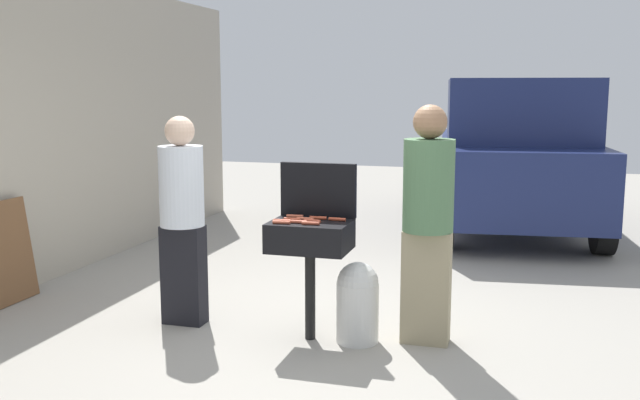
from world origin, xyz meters
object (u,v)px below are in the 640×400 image
(hot_dog_0, at_px, (305,219))
(hot_dog_4, at_px, (292,219))
(person_right, at_px, (428,216))
(bbq_grill, at_px, (310,240))
(hot_dog_1, at_px, (312,221))
(hot_dog_2, at_px, (281,222))
(parked_minivan, at_px, (513,153))
(hot_dog_9, at_px, (337,219))
(hot_dog_3, at_px, (295,216))
(hot_dog_7, at_px, (318,218))
(propane_tank, at_px, (358,301))
(hot_dog_6, at_px, (298,222))
(person_left, at_px, (182,213))
(hot_dog_5, at_px, (311,223))
(hot_dog_8, at_px, (282,221))

(hot_dog_0, distance_m, hot_dog_4, 0.10)
(person_right, bearing_deg, bbq_grill, 6.89)
(hot_dog_1, bearing_deg, bbq_grill, 131.92)
(hot_dog_2, height_order, parked_minivan, parked_minivan)
(hot_dog_0, height_order, hot_dog_4, same)
(hot_dog_9, bearing_deg, bbq_grill, -155.71)
(hot_dog_3, xyz_separation_m, hot_dog_7, (0.19, -0.02, 0.00))
(hot_dog_4, height_order, propane_tank, hot_dog_4)
(hot_dog_6, height_order, propane_tank, hot_dog_6)
(hot_dog_9, relative_size, person_left, 0.08)
(hot_dog_6, bearing_deg, hot_dog_5, -17.07)
(person_right, bearing_deg, hot_dog_9, 2.95)
(hot_dog_5, bearing_deg, hot_dog_4, 147.29)
(hot_dog_9, height_order, parked_minivan, parked_minivan)
(propane_tank, bearing_deg, hot_dog_4, -174.86)
(hot_dog_7, distance_m, hot_dog_9, 0.15)
(person_right, bearing_deg, parked_minivan, -100.39)
(hot_dog_2, height_order, hot_dog_7, same)
(hot_dog_8, bearing_deg, hot_dog_7, 39.98)
(hot_dog_4, xyz_separation_m, hot_dog_8, (-0.05, -0.08, 0.00))
(hot_dog_8, relative_size, propane_tank, 0.21)
(parked_minivan, bearing_deg, hot_dog_9, 70.02)
(bbq_grill, distance_m, parked_minivan, 5.19)
(hot_dog_6, distance_m, propane_tank, 0.75)
(hot_dog_8, height_order, hot_dog_9, same)
(hot_dog_3, bearing_deg, hot_dog_9, -5.50)
(hot_dog_5, height_order, person_right, person_right)
(hot_dog_7, height_order, parked_minivan, parked_minivan)
(hot_dog_2, xyz_separation_m, person_left, (-0.92, 0.22, -0.01))
(hot_dog_5, relative_size, person_left, 0.08)
(hot_dog_7, bearing_deg, hot_dog_5, -87.78)
(hot_dog_2, relative_size, hot_dog_3, 1.00)
(hot_dog_5, distance_m, parked_minivan, 5.29)
(hot_dog_5, distance_m, hot_dog_8, 0.24)
(hot_dog_1, bearing_deg, parked_minivan, 75.13)
(hot_dog_3, distance_m, hot_dog_7, 0.19)
(hot_dog_5, bearing_deg, parked_minivan, 75.57)
(hot_dog_2, xyz_separation_m, person_right, (1.03, 0.32, 0.04))
(bbq_grill, relative_size, propane_tank, 1.48)
(hot_dog_7, bearing_deg, person_left, -178.56)
(hot_dog_0, height_order, hot_dog_6, same)
(hot_dog_7, relative_size, person_right, 0.07)
(hot_dog_5, bearing_deg, hot_dog_9, 55.43)
(hot_dog_6, height_order, person_right, person_right)
(hot_dog_2, relative_size, hot_dog_7, 1.00)
(person_left, bearing_deg, hot_dog_9, 1.47)
(hot_dog_5, height_order, propane_tank, hot_dog_5)
(hot_dog_8, height_order, person_right, person_right)
(propane_tank, height_order, person_right, person_right)
(hot_dog_9, distance_m, person_right, 0.68)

